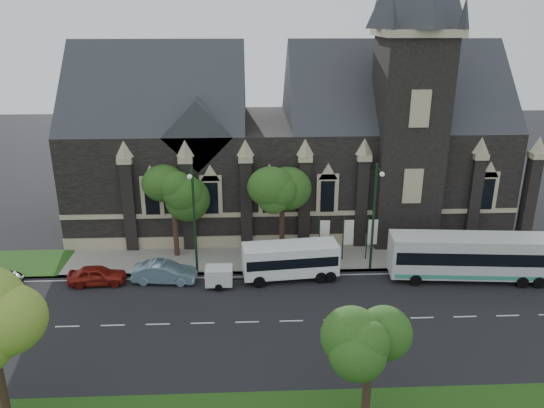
{
  "coord_description": "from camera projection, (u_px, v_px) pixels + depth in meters",
  "views": [
    {
      "loc": [
        0.32,
        -30.72,
        19.66
      ],
      "look_at": [
        1.95,
        6.0,
        6.3
      ],
      "focal_mm": 34.72,
      "sensor_mm": 36.0,
      "label": 1
    }
  ],
  "objects": [
    {
      "name": "sedan",
      "position": [
        164.0,
        272.0,
        40.63
      ],
      "size": [
        5.03,
        2.16,
        1.61
      ],
      "primitive_type": "imported",
      "rotation": [
        0.0,
        0.0,
        1.48
      ],
      "color": "#7598AA",
      "rests_on": "ground"
    },
    {
      "name": "banner_flag_right",
      "position": [
        371.0,
        234.0,
        43.61
      ],
      "size": [
        0.9,
        0.1,
        4.0
      ],
      "color": "black",
      "rests_on": "ground"
    },
    {
      "name": "shuttle_bus",
      "position": [
        291.0,
        259.0,
        40.93
      ],
      "size": [
        7.59,
        3.24,
        2.85
      ],
      "rotation": [
        0.0,
        0.0,
        0.1
      ],
      "color": "white",
      "rests_on": "ground"
    },
    {
      "name": "street_lamp_mid",
      "position": [
        194.0,
        215.0,
        40.29
      ],
      "size": [
        0.36,
        1.88,
        9.0
      ],
      "color": "black",
      "rests_on": "ground"
    },
    {
      "name": "box_trailer",
      "position": [
        219.0,
        276.0,
        39.92
      ],
      "size": [
        2.94,
        1.72,
        1.57
      ],
      "rotation": [
        0.0,
        0.0,
        -0.01
      ],
      "color": "silver",
      "rests_on": "ground"
    },
    {
      "name": "tree_walk_left",
      "position": [
        176.0,
        192.0,
        43.39
      ],
      "size": [
        3.91,
        3.91,
        7.64
      ],
      "color": "black",
      "rests_on": "ground"
    },
    {
      "name": "sidewalk",
      "position": [
        247.0,
        259.0,
        44.44
      ],
      "size": [
        80.0,
        5.0,
        0.15
      ],
      "primitive_type": "cube",
      "color": "gray",
      "rests_on": "ground"
    },
    {
      "name": "car_far_red",
      "position": [
        97.0,
        275.0,
        40.33
      ],
      "size": [
        4.43,
        1.98,
        1.48
      ],
      "primitive_type": "imported",
      "rotation": [
        0.0,
        0.0,
        1.63
      ],
      "color": "maroon",
      "rests_on": "ground"
    },
    {
      "name": "tree_walk_right",
      "position": [
        285.0,
        190.0,
        43.75
      ],
      "size": [
        4.08,
        4.08,
        7.8
      ],
      "color": "black",
      "rests_on": "ground"
    },
    {
      "name": "street_lamp_near",
      "position": [
        375.0,
        212.0,
        40.87
      ],
      "size": [
        0.36,
        1.88,
        9.0
      ],
      "color": "black",
      "rests_on": "ground"
    },
    {
      "name": "banner_flag_left",
      "position": [
        323.0,
        235.0,
        43.44
      ],
      "size": [
        0.9,
        0.1,
        4.0
      ],
      "color": "black",
      "rests_on": "ground"
    },
    {
      "name": "tour_coach",
      "position": [
        470.0,
        256.0,
        40.69
      ],
      "size": [
        12.52,
        3.7,
        3.6
      ],
      "rotation": [
        0.0,
        0.0,
        -0.09
      ],
      "color": "silver",
      "rests_on": "ground"
    },
    {
      "name": "ground",
      "position": [
        247.0,
        322.0,
        35.54
      ],
      "size": [
        160.0,
        160.0,
        0.0
      ],
      "primitive_type": "plane",
      "color": "black",
      "rests_on": "ground"
    },
    {
      "name": "tree_park_east",
      "position": [
        373.0,
        343.0,
        25.47
      ],
      "size": [
        3.4,
        3.4,
        6.28
      ],
      "color": "black",
      "rests_on": "ground"
    },
    {
      "name": "banner_flag_center",
      "position": [
        347.0,
        235.0,
        43.52
      ],
      "size": [
        0.9,
        0.1,
        4.0
      ],
      "color": "black",
      "rests_on": "ground"
    },
    {
      "name": "museum",
      "position": [
        299.0,
        140.0,
        50.6
      ],
      "size": [
        40.0,
        17.7,
        29.9
      ],
      "color": "black",
      "rests_on": "ground"
    }
  ]
}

